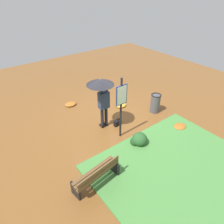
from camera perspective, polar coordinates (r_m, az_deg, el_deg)
The scene contains 11 objects.
ground_plane at distance 8.14m, azimuth -0.88°, elevation -3.08°, with size 18.00×18.00×0.00m, color brown.
grass_verge at distance 6.63m, azimuth 18.26°, elevation -15.25°, with size 4.80×4.00×0.05m.
person_with_umbrella at distance 7.10m, azimuth -2.90°, elevation 5.78°, with size 0.96×0.96×2.04m.
info_sign_post at distance 6.69m, azimuth 2.62°, elevation 2.89°, with size 0.44×0.07×2.30m.
handbag at distance 7.94m, azimuth 1.58°, elevation -3.02°, with size 0.30×0.15×0.37m.
park_bench at distance 5.72m, azimuth -4.31°, elevation -17.33°, with size 1.40×0.54×0.75m.
trash_bin at distance 8.82m, azimuth 12.10°, elevation 2.44°, with size 0.42×0.42×0.83m.
shrub_cluster at distance 7.07m, azimuth 7.53°, elevation -7.72°, with size 0.57×0.52×0.47m.
leaf_pile_near_person at distance 8.30m, azimuth 18.61°, elevation -3.84°, with size 0.52×0.42×0.12m.
leaf_pile_by_bench at distance 9.46m, azimuth -11.58°, elevation 2.20°, with size 0.52×0.42×0.11m.
leaf_pile_far_path at distance 9.20m, azimuth 2.51°, elevation 1.95°, with size 0.50×0.40×0.11m.
Camera 1 is at (3.88, 5.31, 4.80)m, focal length 32.42 mm.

